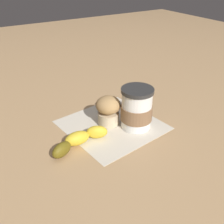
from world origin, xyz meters
name	(u,v)px	position (x,y,z in m)	size (l,w,h in m)	color
ground_plane	(112,125)	(0.00, 0.00, 0.00)	(3.00, 3.00, 0.00)	tan
paper_napkin	(112,125)	(0.00, 0.00, 0.00)	(0.25, 0.25, 0.00)	beige
coffee_cup	(137,109)	(-0.05, 0.04, 0.06)	(0.09, 0.09, 0.12)	white
muffin	(108,109)	(0.01, -0.01, 0.05)	(0.07, 0.07, 0.09)	beige
banana	(79,140)	(0.12, 0.04, 0.02)	(0.17, 0.07, 0.04)	gold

